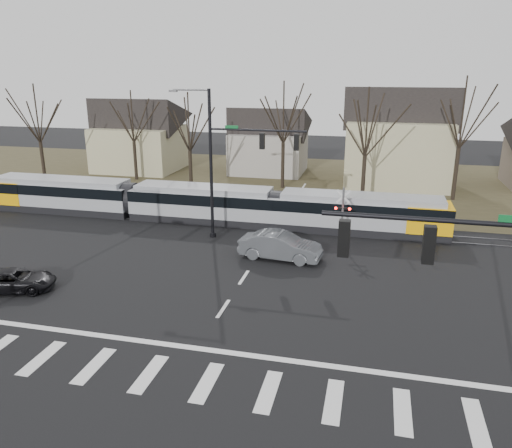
% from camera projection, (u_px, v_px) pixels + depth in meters
% --- Properties ---
extents(ground, '(140.00, 140.00, 0.00)m').
position_uv_depth(ground, '(211.00, 328.00, 23.01)').
color(ground, black).
extents(grass_verge, '(140.00, 28.00, 0.01)m').
position_uv_depth(grass_verge, '(307.00, 182.00, 52.70)').
color(grass_verge, '#38331E').
rests_on(grass_verge, ground).
extents(crosswalk, '(27.00, 2.60, 0.01)m').
position_uv_depth(crosswalk, '(178.00, 378.00, 19.29)').
color(crosswalk, silver).
rests_on(crosswalk, ground).
extents(stop_line, '(28.00, 0.35, 0.01)m').
position_uv_depth(stop_line, '(197.00, 348.00, 21.33)').
color(stop_line, silver).
rests_on(stop_line, ground).
extents(lane_dashes, '(0.18, 30.00, 0.01)m').
position_uv_depth(lane_dashes, '(278.00, 226.00, 37.85)').
color(lane_dashes, silver).
rests_on(lane_dashes, ground).
extents(rail_pair, '(90.00, 1.52, 0.06)m').
position_uv_depth(rail_pair, '(277.00, 227.00, 37.66)').
color(rail_pair, '#59595E').
rests_on(rail_pair, ground).
extents(tram, '(36.89, 2.74, 2.80)m').
position_uv_depth(tram, '(202.00, 202.00, 38.74)').
color(tram, gray).
rests_on(tram, ground).
extents(sedan, '(2.81, 5.50, 1.70)m').
position_uv_depth(sedan, '(280.00, 246.00, 31.14)').
color(sedan, '#4D5054').
rests_on(sedan, ground).
extents(suv, '(4.40, 5.35, 1.17)m').
position_uv_depth(suv, '(14.00, 280.00, 26.76)').
color(suv, black).
rests_on(suv, ground).
extents(signal_pole_near_right, '(6.72, 0.44, 8.00)m').
position_uv_depth(signal_pole_near_right, '(487.00, 309.00, 13.64)').
color(signal_pole_near_right, black).
rests_on(signal_pole_near_right, ground).
extents(signal_pole_far, '(9.28, 0.44, 10.20)m').
position_uv_depth(signal_pole_far, '(233.00, 158.00, 33.44)').
color(signal_pole_far, black).
rests_on(signal_pole_far, ground).
extents(rail_crossing_signal, '(1.08, 0.36, 4.00)m').
position_uv_depth(rail_crossing_signal, '(342.00, 219.00, 33.20)').
color(rail_crossing_signal, '#59595B').
rests_on(rail_crossing_signal, ground).
extents(tree_row, '(59.20, 7.20, 10.00)m').
position_uv_depth(tree_row, '(321.00, 143.00, 45.19)').
color(tree_row, black).
rests_on(tree_row, ground).
extents(house_a, '(9.72, 8.64, 8.60)m').
position_uv_depth(house_a, '(139.00, 131.00, 57.68)').
color(house_a, tan).
rests_on(house_a, ground).
extents(house_b, '(8.64, 7.56, 7.65)m').
position_uv_depth(house_b, '(269.00, 138.00, 56.34)').
color(house_b, gray).
rests_on(house_b, ground).
extents(house_c, '(10.80, 8.64, 10.10)m').
position_uv_depth(house_c, '(399.00, 133.00, 50.06)').
color(house_c, tan).
rests_on(house_c, ground).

